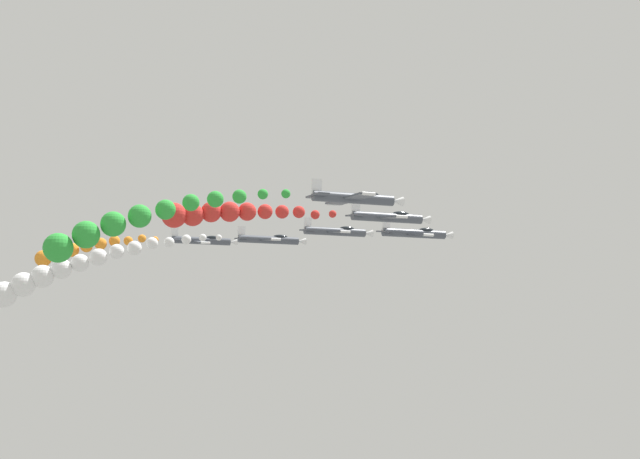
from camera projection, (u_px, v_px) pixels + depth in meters
The scene contains 10 objects.
airplane_lead at pixel (415, 233), 106.80m from camera, with size 9.52×10.35×2.70m.
airplane_left_inner at pixel (336, 232), 113.21m from camera, with size 9.55×10.35×2.53m.
airplane_right_inner at pixel (388, 217), 96.62m from camera, with size 9.55×10.35×2.51m.
smoke_trail_right_inner at pixel (218, 213), 88.89m from camera, with size 2.72×20.15×3.27m.
airplane_left_outer at pixel (270, 240), 118.03m from camera, with size 9.56×10.35×2.41m.
smoke_trail_left_outer at pixel (56, 274), 108.81m from camera, with size 5.69×30.18×10.60m.
airplane_right_outer at pixel (355, 198), 84.59m from camera, with size 9.57×10.35×2.34m.
smoke_trail_right_outer at pixel (122, 225), 76.08m from camera, with size 2.73×23.39×8.11m.
airplane_trailing at pixel (202, 241), 124.04m from camera, with size 9.50×10.35×2.79m.
smoke_trail_trailing at pixel (75, 250), 119.47m from camera, with size 5.61×17.29×4.95m.
Camera 1 is at (98.79, -38.62, 114.25)m, focal length 45.80 mm.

